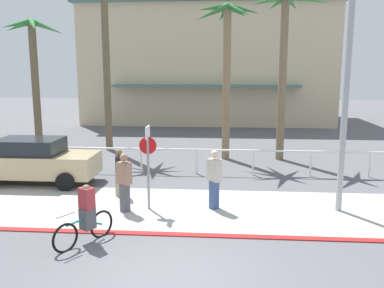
# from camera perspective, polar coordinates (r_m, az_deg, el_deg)

# --- Properties ---
(ground_plane) EXTENTS (80.00, 80.00, 0.00)m
(ground_plane) POSITION_cam_1_polar(r_m,az_deg,el_deg) (18.35, 0.95, -2.95)
(ground_plane) COLOR #5B5B60
(sidewalk_strip) EXTENTS (44.00, 4.00, 0.02)m
(sidewalk_strip) POSITION_cam_1_polar(r_m,az_deg,el_deg) (12.79, -0.70, -8.91)
(sidewalk_strip) COLOR beige
(sidewalk_strip) RESTS_ON ground
(curb_paint) EXTENTS (44.00, 0.24, 0.03)m
(curb_paint) POSITION_cam_1_polar(r_m,az_deg,el_deg) (10.93, -1.67, -12.34)
(curb_paint) COLOR maroon
(curb_paint) RESTS_ON ground
(building_backdrop) EXTENTS (19.39, 11.95, 9.31)m
(building_backdrop) POSITION_cam_1_polar(r_m,az_deg,el_deg) (35.11, 2.33, 11.12)
(building_backdrop) COLOR beige
(building_backdrop) RESTS_ON ground
(rail_fence) EXTENTS (22.77, 0.08, 1.04)m
(rail_fence) POSITION_cam_1_polar(r_m,az_deg,el_deg) (16.71, 0.63, -1.34)
(rail_fence) COLOR white
(rail_fence) RESTS_ON ground
(stop_sign_bike_lane) EXTENTS (0.52, 0.56, 2.56)m
(stop_sign_bike_lane) POSITION_cam_1_polar(r_m,az_deg,el_deg) (12.39, -6.07, -1.59)
(stop_sign_bike_lane) COLOR gray
(stop_sign_bike_lane) RESTS_ON ground
(streetlight_curb) EXTENTS (0.24, 2.54, 7.50)m
(streetlight_curb) POSITION_cam_1_polar(r_m,az_deg,el_deg) (12.49, 20.94, 9.90)
(streetlight_curb) COLOR #9EA0A5
(streetlight_curb) RESTS_ON ground
(palm_tree_0) EXTENTS (2.57, 3.14, 6.58)m
(palm_tree_0) POSITION_cam_1_polar(r_m,az_deg,el_deg) (21.76, -20.93, 11.27)
(palm_tree_0) COLOR brown
(palm_tree_0) RESTS_ON ground
(palm_tree_1) EXTENTS (3.22, 3.27, 9.51)m
(palm_tree_1) POSITION_cam_1_polar(r_m,az_deg,el_deg) (22.03, -11.98, 17.72)
(palm_tree_1) COLOR brown
(palm_tree_1) RESTS_ON ground
(palm_tree_2) EXTENTS (3.07, 3.59, 7.12)m
(palm_tree_2) POSITION_cam_1_polar(r_m,az_deg,el_deg) (19.32, 4.76, 13.61)
(palm_tree_2) COLOR #846B4C
(palm_tree_2) RESTS_ON ground
(palm_tree_3) EXTENTS (3.46, 3.07, 7.52)m
(palm_tree_3) POSITION_cam_1_polar(r_m,az_deg,el_deg) (19.51, 12.59, 13.74)
(palm_tree_3) COLOR #756047
(palm_tree_3) RESTS_ON ground
(car_tan_1) EXTENTS (4.40, 2.02, 1.69)m
(car_tan_1) POSITION_cam_1_polar(r_m,az_deg,el_deg) (16.41, -20.74, -2.13)
(car_tan_1) COLOR tan
(car_tan_1) RESTS_ON ground
(cyclist_teal_0) EXTENTS (1.02, 1.57, 1.50)m
(cyclist_teal_0) POSITION_cam_1_polar(r_m,az_deg,el_deg) (10.57, -14.40, -9.55)
(cyclist_teal_0) COLOR black
(cyclist_teal_0) RESTS_ON ground
(pedestrian_0) EXTENTS (0.40, 0.46, 1.61)m
(pedestrian_0) POSITION_cam_1_polar(r_m,az_deg,el_deg) (14.02, -9.92, -4.22)
(pedestrian_0) COLOR gray
(pedestrian_0) RESTS_ON ground
(pedestrian_1) EXTENTS (0.47, 0.43, 1.78)m
(pedestrian_1) POSITION_cam_1_polar(r_m,az_deg,el_deg) (12.50, -9.28, -5.57)
(pedestrian_1) COLOR #4C4C51
(pedestrian_1) RESTS_ON ground
(pedestrian_2) EXTENTS (0.47, 0.45, 1.83)m
(pedestrian_2) POSITION_cam_1_polar(r_m,az_deg,el_deg) (12.59, 3.07, -5.20)
(pedestrian_2) COLOR #384C7A
(pedestrian_2) RESTS_ON ground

